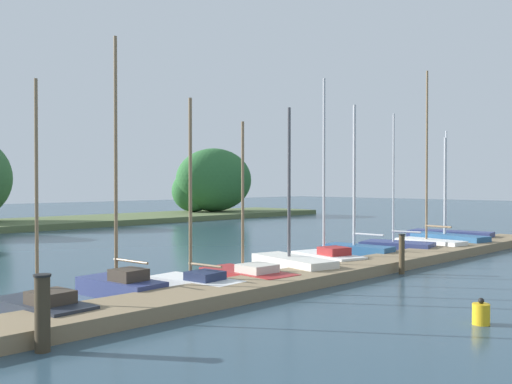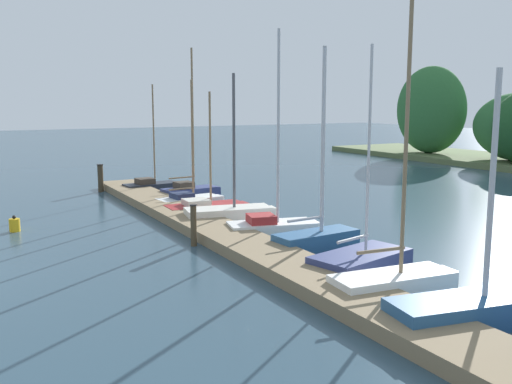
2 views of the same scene
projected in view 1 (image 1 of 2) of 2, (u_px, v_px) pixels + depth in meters
The scene contains 16 objects.
dock_pier at pixel (370, 265), 19.83m from camera, with size 27.06×1.80×0.35m.
far_shore at pixel (18, 188), 38.91m from camera, with size 53.22×8.64×7.24m.
sailboat_0 at pixel (40, 307), 12.72m from camera, with size 1.34×2.97×5.32m.
sailboat_1 at pixel (119, 282), 15.33m from camera, with size 1.28×2.88×6.91m.
sailboat_2 at pixel (194, 280), 16.12m from camera, with size 1.43×3.07×5.40m.
sailboat_3 at pixel (246, 274), 17.48m from camera, with size 1.40×3.47×4.88m.
sailboat_4 at pixel (291, 263), 19.06m from camera, with size 1.75×3.53×5.50m.
sailboat_5 at pixel (326, 256), 21.07m from camera, with size 1.84×3.28×6.83m.
sailboat_6 at pixel (356, 248), 22.91m from camera, with size 1.21×2.99×6.11m.
sailboat_7 at pixel (395, 247), 24.49m from camera, with size 2.01×3.22×5.94m.
sailboat_8 at pixel (428, 242), 25.48m from camera, with size 1.35×3.26×7.95m.
sailboat_9 at pixel (447, 239), 27.20m from camera, with size 1.73×3.96×5.14m.
sailboat_10 at pixel (448, 236), 29.35m from camera, with size 1.68×4.32×5.65m.
mooring_piling_0 at pixel (42, 313), 10.31m from camera, with size 0.31×0.31×1.39m.
mooring_piling_1 at pixel (402, 254), 19.08m from camera, with size 0.22×0.22×1.33m.
channel_buoy_0 at pixel (481, 314), 12.30m from camera, with size 0.36×0.36×0.57m.
Camera 1 is at (-16.87, -1.41, 3.04)m, focal length 40.55 mm.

